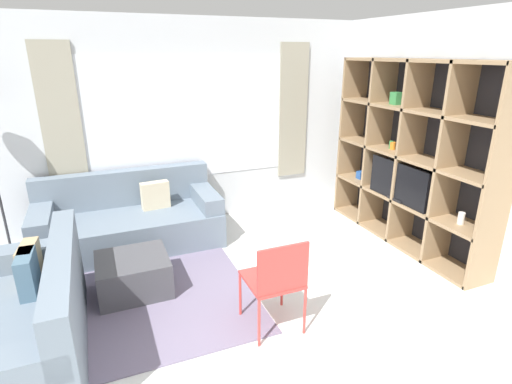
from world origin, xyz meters
TOP-DOWN VIEW (x-y plane):
  - wall_back at (0.00, 3.33)m, footprint 6.14×0.11m
  - wall_right at (2.51, 1.65)m, footprint 0.07×4.50m
  - area_rug at (-1.23, 1.69)m, footprint 2.61×2.20m
  - shelving_unit at (2.30, 1.67)m, footprint 0.42×2.39m
  - couch_main at (-0.91, 2.83)m, footprint 2.13×0.95m
  - couch_side at (-1.87, 1.11)m, footprint 0.95×1.75m
  - ottoman at (-1.00, 1.74)m, footprint 0.68×0.62m
  - folding_chair at (0.05, 0.66)m, footprint 0.44×0.46m

SIDE VIEW (x-z plane):
  - area_rug at x=-1.23m, z-range 0.00..0.01m
  - ottoman at x=-1.00m, z-range 0.00..0.37m
  - couch_main at x=-0.91m, z-range -0.13..0.74m
  - couch_side at x=-1.87m, z-range -0.12..0.75m
  - folding_chair at x=0.05m, z-range 0.09..0.95m
  - shelving_unit at x=2.30m, z-range -0.01..2.19m
  - wall_right at x=2.51m, z-range 0.00..2.70m
  - wall_back at x=0.00m, z-range 0.01..2.71m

